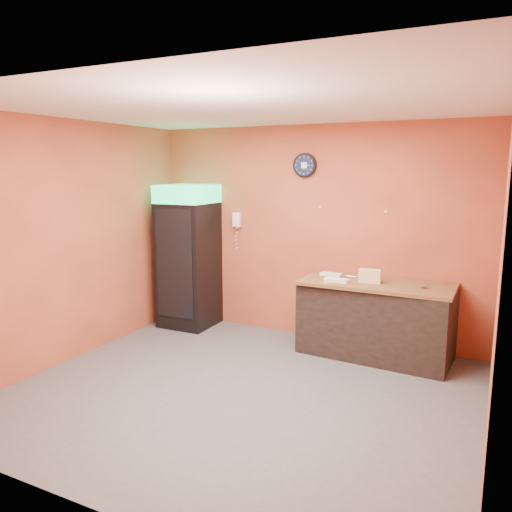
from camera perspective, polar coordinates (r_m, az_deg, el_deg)
The scene contains 15 objects.
floor at distance 5.25m, azimuth -1.63°, elevation -15.29°, with size 4.50×4.50×0.00m, color #47474C.
back_wall at distance 6.63m, azimuth 6.44°, elevation 2.65°, with size 4.50×0.02×2.80m, color #C25736.
left_wall at distance 6.19m, azimuth -20.42°, elevation 1.55°, with size 0.02×4.00×2.80m, color #C25736.
right_wall at distance 4.27m, azimuth 26.02°, elevation -2.41°, with size 0.02×4.00×2.80m, color #C25736.
ceiling at distance 4.78m, azimuth -1.80°, elevation 16.69°, with size 4.50×4.00×0.02m, color white.
beverage_cooler at distance 7.13m, azimuth -7.90°, elevation -0.25°, with size 0.72×0.73×2.02m.
prep_counter at distance 6.21m, azimuth 13.48°, elevation -7.19°, with size 1.75×0.78×0.88m, color black.
wall_clock at distance 6.59m, azimuth 5.60°, elevation 10.28°, with size 0.31×0.06×0.31m.
wall_phone at distance 7.02m, azimuth -2.24°, elevation 4.16°, with size 0.11×0.10×0.20m.
butcher_paper at distance 6.09m, azimuth 13.66°, elevation -3.06°, with size 1.76×0.86×0.04m, color brown.
sub_roll_stack at distance 5.99m, azimuth 12.89°, elevation -2.26°, with size 0.26×0.11×0.16m.
wrapped_sandwich_left at distance 5.97m, azimuth 8.97°, elevation -2.78°, with size 0.25×0.10×0.04m, color white.
wrapped_sandwich_mid at distance 5.99m, azimuth 9.26°, elevation -2.73°, with size 0.28×0.11×0.04m, color white.
wrapped_sandwich_right at distance 6.30m, azimuth 8.57°, elevation -2.10°, with size 0.27×0.11×0.04m, color white.
kitchen_tool at distance 6.24m, azimuth 11.62°, elevation -2.19°, with size 0.06×0.06×0.06m, color silver.
Camera 1 is at (2.23, -4.19, 2.25)m, focal length 35.00 mm.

